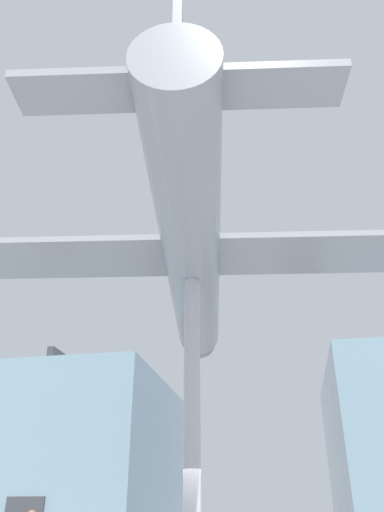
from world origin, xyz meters
TOP-DOWN VIEW (x-y plane):
  - glass_pavilion_left at (-9.37, 16.11)m, footprint 9.34×12.68m
  - support_pylon_central at (0.00, 0.00)m, footprint 0.44×0.44m
  - suspended_airplane at (-0.02, 0.12)m, footprint 19.66×16.16m

SIDE VIEW (x-z plane):
  - support_pylon_central at x=0.00m, z-range 0.00..7.63m
  - glass_pavilion_left at x=-9.37m, z-range -0.29..9.06m
  - suspended_airplane at x=-0.02m, z-range 6.99..9.98m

